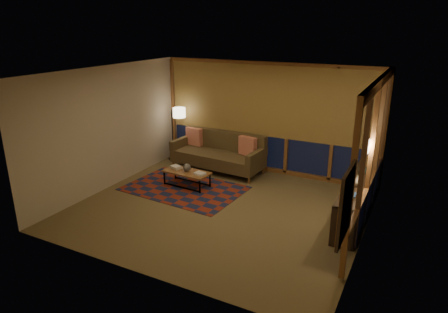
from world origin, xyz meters
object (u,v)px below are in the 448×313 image
at_px(sofa, 218,152).
at_px(floor_lamp, 172,133).
at_px(coffee_table, 187,179).
at_px(bookshelf, 358,197).

height_order(sofa, floor_lamp, floor_lamp).
bearing_deg(coffee_table, floor_lamp, 136.60).
xyz_separation_m(sofa, coffee_table, (-0.13, -1.23, -0.29)).
bearing_deg(coffee_table, sofa, 87.48).
bearing_deg(bookshelf, sofa, 165.76).
distance_m(sofa, floor_lamp, 1.53).
bearing_deg(bookshelf, floor_lamp, 167.50).
bearing_deg(coffee_table, bookshelf, 8.60).
distance_m(coffee_table, floor_lamp, 2.07).
relative_size(coffee_table, floor_lamp, 0.72).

